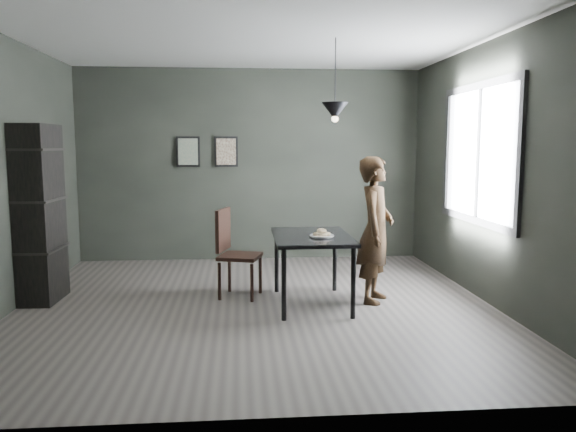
{
  "coord_description": "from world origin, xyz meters",
  "views": [
    {
      "loc": [
        -0.15,
        -5.82,
        1.7
      ],
      "look_at": [
        0.35,
        0.05,
        0.95
      ],
      "focal_mm": 35.0,
      "sensor_mm": 36.0,
      "label": 1
    }
  ],
  "objects": [
    {
      "name": "framed_print_left",
      "position": [
        -0.9,
        2.47,
        1.6
      ],
      "size": [
        0.34,
        0.04,
        0.44
      ],
      "color": "black",
      "rests_on": "ground"
    },
    {
      "name": "woman",
      "position": [
        1.3,
        0.06,
        0.79
      ],
      "size": [
        0.58,
        0.68,
        1.58
      ],
      "primitive_type": "imported",
      "rotation": [
        0.0,
        0.0,
        1.15
      ],
      "color": "black",
      "rests_on": "ground"
    },
    {
      "name": "ground",
      "position": [
        0.0,
        0.0,
        0.0
      ],
      "size": [
        5.0,
        5.0,
        0.0
      ],
      "primitive_type": "plane",
      "color": "#373330",
      "rests_on": "ground"
    },
    {
      "name": "pendant_lamp",
      "position": [
        0.85,
        0.1,
        2.05
      ],
      "size": [
        0.28,
        0.28,
        0.86
      ],
      "color": "black",
      "rests_on": "ground"
    },
    {
      "name": "white_plate",
      "position": [
        0.68,
        -0.14,
        0.76
      ],
      "size": [
        0.23,
        0.23,
        0.01
      ],
      "primitive_type": "cylinder",
      "color": "silver",
      "rests_on": "cafe_table"
    },
    {
      "name": "window_assembly",
      "position": [
        2.47,
        0.2,
        1.6
      ],
      "size": [
        0.04,
        1.96,
        1.56
      ],
      "color": "white",
      "rests_on": "ground"
    },
    {
      "name": "wood_chair",
      "position": [
        -0.25,
        0.39,
        0.56
      ],
      "size": [
        0.53,
        0.53,
        0.99
      ],
      "rotation": [
        0.0,
        0.0,
        -0.29
      ],
      "color": "black",
      "rests_on": "ground"
    },
    {
      "name": "cafe_table",
      "position": [
        0.6,
        0.0,
        0.67
      ],
      "size": [
        0.8,
        1.2,
        0.75
      ],
      "color": "black",
      "rests_on": "ground"
    },
    {
      "name": "back_wall",
      "position": [
        0.0,
        2.5,
        1.4
      ],
      "size": [
        5.0,
        0.1,
        2.8
      ],
      "primitive_type": "cube",
      "color": "black",
      "rests_on": "ground"
    },
    {
      "name": "donut_pile",
      "position": [
        0.68,
        -0.14,
        0.79
      ],
      "size": [
        0.19,
        0.19,
        0.08
      ],
      "rotation": [
        0.0,
        0.0,
        0.07
      ],
      "color": "beige",
      "rests_on": "white_plate"
    },
    {
      "name": "ceiling",
      "position": [
        0.0,
        0.0,
        2.8
      ],
      "size": [
        5.0,
        5.0,
        0.02
      ],
      "color": "silver",
      "rests_on": "ground"
    },
    {
      "name": "shelf_unit",
      "position": [
        -2.32,
        0.4,
        0.96
      ],
      "size": [
        0.39,
        0.65,
        1.92
      ],
      "primitive_type": "cube",
      "rotation": [
        0.0,
        0.0,
        -0.04
      ],
      "color": "black",
      "rests_on": "ground"
    },
    {
      "name": "framed_print_right",
      "position": [
        -0.35,
        2.47,
        1.6
      ],
      "size": [
        0.34,
        0.04,
        0.44
      ],
      "color": "black",
      "rests_on": "ground"
    }
  ]
}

